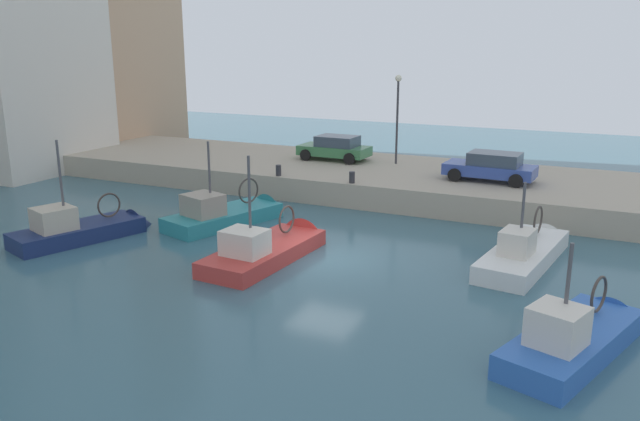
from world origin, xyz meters
TOP-DOWN VIEW (x-y plane):
  - water_surface at (0.00, 0.00)m, footprint 80.00×80.00m
  - quay_wall at (11.50, 0.00)m, footprint 9.00×56.00m
  - fishing_boat_white at (2.89, -6.72)m, footprint 6.93×2.70m
  - fishing_boat_red at (-0.71, 1.89)m, footprint 6.48×2.60m
  - fishing_boat_navy at (-1.92, 9.77)m, footprint 6.10×3.50m
  - fishing_boat_teal at (2.56, 5.81)m, footprint 6.38×3.62m
  - fishing_boat_blue at (-3.73, -8.91)m, footprint 6.24×3.53m
  - parked_car_green at (12.62, 5.23)m, footprint 2.10×4.02m
  - parked_car_blue at (10.64, -3.89)m, footprint 2.23×4.33m
  - mooring_bollard_south at (7.35, 2.00)m, footprint 0.28×0.28m
  - mooring_bollard_mid at (7.35, 6.00)m, footprint 0.28×0.28m
  - quay_streetlamp at (13.00, 1.72)m, footprint 0.36×0.36m

SIDE VIEW (x-z plane):
  - water_surface at x=0.00m, z-range 0.00..0.00m
  - fishing_boat_white at x=2.89m, z-range -1.86..2.06m
  - fishing_boat_red at x=-0.71m, z-range -2.35..2.58m
  - fishing_boat_blue at x=-3.73m, z-range -1.84..2.10m
  - fishing_boat_teal at x=2.56m, z-range -2.18..2.46m
  - fishing_boat_navy at x=-1.92m, z-range -2.32..2.61m
  - quay_wall at x=11.50m, z-range 0.00..1.20m
  - mooring_bollard_south at x=7.35m, z-range 1.20..1.75m
  - mooring_bollard_mid at x=7.35m, z-range 1.20..1.75m
  - parked_car_green at x=12.62m, z-range 1.22..2.60m
  - parked_car_blue at x=10.64m, z-range 1.22..2.62m
  - quay_streetlamp at x=13.00m, z-range 2.04..6.87m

